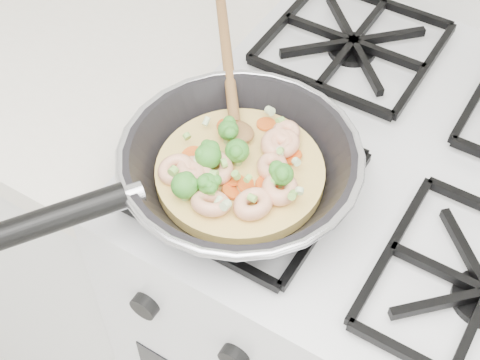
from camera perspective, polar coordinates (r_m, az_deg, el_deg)
The scene contains 3 objects.
stove at distance 1.25m, azimuth 10.01°, elevation -11.61°, with size 0.60×0.60×0.92m.
counter_left at distance 1.55m, azimuth -17.59°, elevation 2.42°, with size 1.00×0.60×0.90m.
skillet at distance 0.78m, azimuth -0.45°, elevation 1.13°, with size 0.36×0.56×0.09m.
Camera 1 is at (0.12, 1.10, 1.55)m, focal length 50.99 mm.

